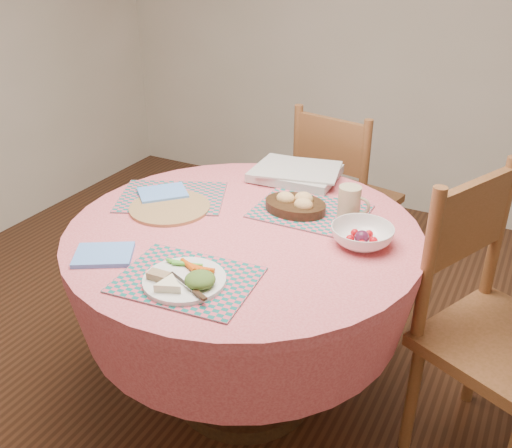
# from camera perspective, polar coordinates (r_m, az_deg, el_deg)

# --- Properties ---
(ground) EXTENTS (4.00, 4.00, 0.00)m
(ground) POSITION_cam_1_polar(r_m,az_deg,el_deg) (2.43, -1.09, -16.29)
(ground) COLOR #331C0F
(ground) RESTS_ON ground
(dining_table) EXTENTS (1.24, 1.24, 0.75)m
(dining_table) POSITION_cam_1_polar(r_m,az_deg,el_deg) (2.08, -1.22, -5.19)
(dining_table) COLOR #E26977
(dining_table) RESTS_ON ground
(chair_right) EXTENTS (0.61, 0.62, 1.02)m
(chair_right) POSITION_cam_1_polar(r_m,az_deg,el_deg) (2.03, 22.55, -9.27)
(chair_right) COLOR brown
(chair_right) RESTS_ON ground
(chair_back) EXTENTS (0.51, 0.50, 0.95)m
(chair_back) POSITION_cam_1_polar(r_m,az_deg,el_deg) (2.86, 8.53, 2.83)
(chair_back) COLOR brown
(chair_back) RESTS_ON ground
(placemat_front) EXTENTS (0.43, 0.34, 0.01)m
(placemat_front) POSITION_cam_1_polar(r_m,az_deg,el_deg) (1.71, -6.92, -5.56)
(placemat_front) COLOR #126560
(placemat_front) RESTS_ON dining_table
(placemat_left) EXTENTS (0.49, 0.44, 0.01)m
(placemat_left) POSITION_cam_1_polar(r_m,az_deg,el_deg) (2.23, -8.41, 2.69)
(placemat_left) COLOR #126560
(placemat_left) RESTS_ON dining_table
(placemat_back) EXTENTS (0.41, 0.31, 0.01)m
(placemat_back) POSITION_cam_1_polar(r_m,az_deg,el_deg) (2.11, 5.45, 1.27)
(placemat_back) COLOR #126560
(placemat_back) RESTS_ON dining_table
(wicker_trivet) EXTENTS (0.30, 0.30, 0.01)m
(wicker_trivet) POSITION_cam_1_polar(r_m,az_deg,el_deg) (2.14, -8.62, 1.64)
(wicker_trivet) COLOR olive
(wicker_trivet) RESTS_ON dining_table
(napkin_near) EXTENTS (0.23, 0.21, 0.01)m
(napkin_near) POSITION_cam_1_polar(r_m,az_deg,el_deg) (1.87, -14.99, -3.00)
(napkin_near) COLOR #5D94F0
(napkin_near) RESTS_ON dining_table
(napkin_far) EXTENTS (0.23, 0.23, 0.01)m
(napkin_far) POSITION_cam_1_polar(r_m,az_deg,el_deg) (2.25, -9.31, 3.06)
(napkin_far) COLOR #5D94F0
(napkin_far) RESTS_ON placemat_left
(dinner_plate) EXTENTS (0.25, 0.25, 0.05)m
(dinner_plate) POSITION_cam_1_polar(r_m,az_deg,el_deg) (1.68, -7.08, -5.50)
(dinner_plate) COLOR white
(dinner_plate) RESTS_ON placemat_front
(bread_bowl) EXTENTS (0.23, 0.23, 0.08)m
(bread_bowl) POSITION_cam_1_polar(r_m,az_deg,el_deg) (2.09, 4.02, 2.01)
(bread_bowl) COLOR black
(bread_bowl) RESTS_ON placemat_back
(latte_mug) EXTENTS (0.12, 0.08, 0.13)m
(latte_mug) POSITION_cam_1_polar(r_m,az_deg,el_deg) (2.03, 9.38, 2.03)
(latte_mug) COLOR tan
(latte_mug) RESTS_ON placemat_back
(fruit_bowl) EXTENTS (0.24, 0.24, 0.06)m
(fruit_bowl) POSITION_cam_1_polar(r_m,az_deg,el_deg) (1.90, 10.56, -1.17)
(fruit_bowl) COLOR white
(fruit_bowl) RESTS_ON dining_table
(newspaper_stack) EXTENTS (0.38, 0.32, 0.04)m
(newspaper_stack) POSITION_cam_1_polar(r_m,az_deg,el_deg) (2.38, 4.03, 5.17)
(newspaper_stack) COLOR silver
(newspaper_stack) RESTS_ON dining_table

